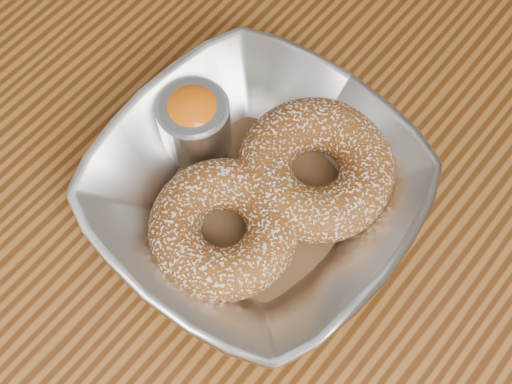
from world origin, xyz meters
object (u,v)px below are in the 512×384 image
Objects in this scene: donut_back at (316,169)px; ramekin at (194,122)px; table at (392,254)px; donut_front at (224,228)px; serving_bowl at (256,194)px.

donut_back is 0.09m from ramekin.
table is 21.80× the size of ramekin.
donut_back is 0.08m from donut_front.
ramekin is at bearing 169.93° from serving_bowl.
table is 11.78× the size of donut_front.
table is at bearing 40.69° from serving_bowl.
donut_back is at bearing -152.70° from table.
serving_bowl is 0.03m from donut_front.
serving_bowl is 0.05m from donut_back.
donut_back is (-0.07, -0.04, 0.13)m from table.
table is at bearing 27.30° from donut_back.
table is 0.15m from donut_back.
donut_front is at bearing -90.15° from serving_bowl.
donut_back is 1.08× the size of donut_front.
donut_front is 0.08m from ramekin.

